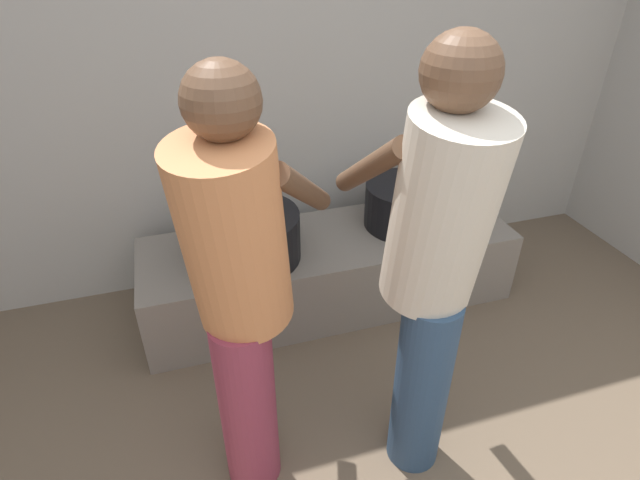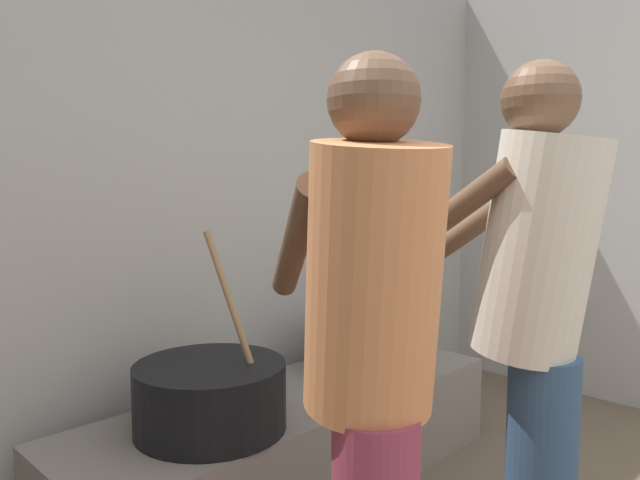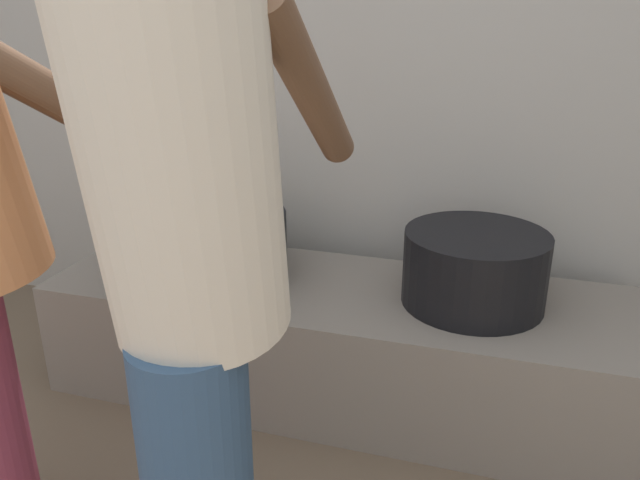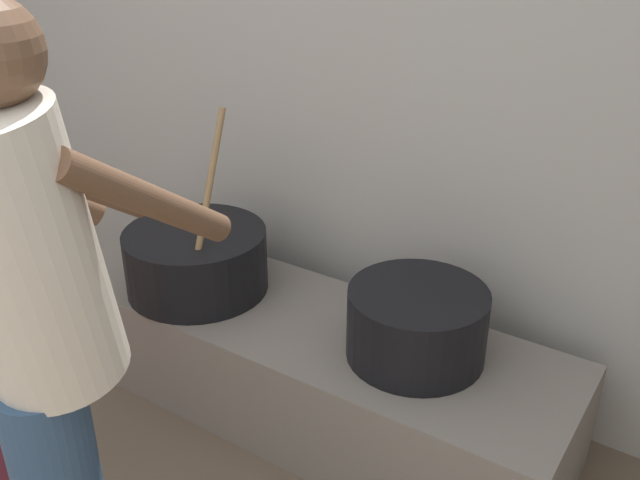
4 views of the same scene
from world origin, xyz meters
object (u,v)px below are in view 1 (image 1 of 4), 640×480
cooking_pot_secondary (406,205)px  cook_in_orange_shirt (239,284)px  cook_in_cream_shirt (434,260)px  cooking_pot_main (246,236)px

cooking_pot_secondary → cook_in_orange_shirt: cook_in_orange_shirt is taller
cooking_pot_secondary → cook_in_cream_shirt: cook_in_cream_shirt is taller
cooking_pot_main → cook_in_cream_shirt: (0.46, -0.95, 0.39)m
cooking_pot_main → cook_in_cream_shirt: 1.13m
cook_in_cream_shirt → cook_in_orange_shirt: bearing=170.3°
cooking_pot_main → cook_in_orange_shirt: cook_in_orange_shirt is taller
cooking_pot_secondary → cooking_pot_main: bearing=-175.9°
cooking_pot_main → cook_in_orange_shirt: 0.93m
cooking_pot_main → cook_in_cream_shirt: cook_in_cream_shirt is taller
cook_in_cream_shirt → cook_in_orange_shirt: cook_in_cream_shirt is taller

